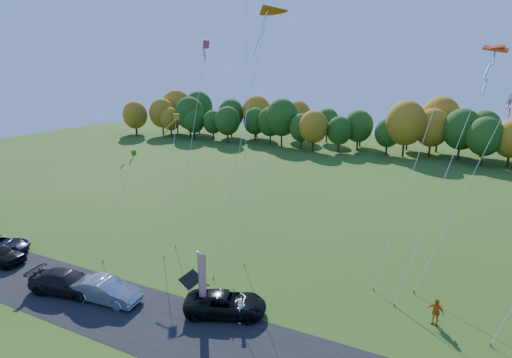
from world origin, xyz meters
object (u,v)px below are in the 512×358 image
at_px(black_suv, 225,303).
at_px(person_east, 436,311).
at_px(silver_sedan, 107,290).
at_px(feather_flag, 201,275).

distance_m(black_suv, person_east, 12.99).
distance_m(silver_sedan, feather_flag, 6.93).
height_order(silver_sedan, feather_flag, feather_flag).
distance_m(black_suv, feather_flag, 2.39).
bearing_deg(person_east, black_suv, -138.66).
bearing_deg(black_suv, silver_sedan, 84.32).
distance_m(black_suv, silver_sedan, 8.24).
xyz_separation_m(black_suv, feather_flag, (-1.49, -0.40, 1.83)).
xyz_separation_m(silver_sedan, person_east, (20.03, 6.98, 0.07)).
bearing_deg(silver_sedan, person_east, -76.95).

